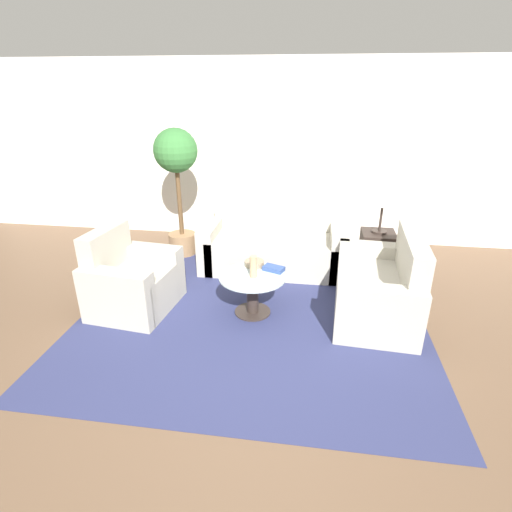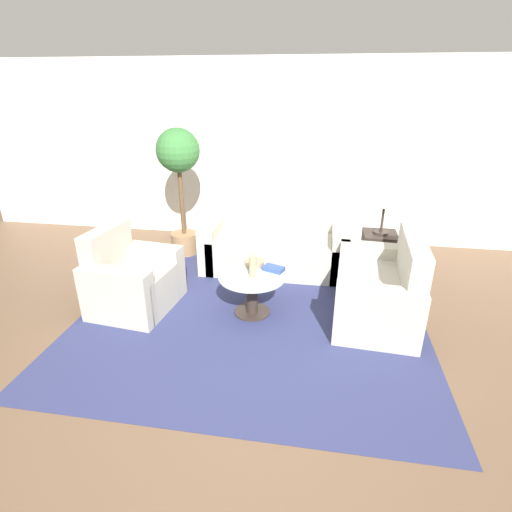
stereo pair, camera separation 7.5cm
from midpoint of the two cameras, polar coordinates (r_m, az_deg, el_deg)
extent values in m
plane|color=brown|center=(3.67, -0.26, -14.20)|extent=(14.00, 14.00, 0.00)
cube|color=white|center=(6.05, 4.77, 14.37)|extent=(10.00, 0.06, 2.60)
cube|color=navy|center=(4.29, -0.04, -8.02)|extent=(3.52, 3.28, 0.01)
cube|color=#B2AD9E|center=(5.19, 3.08, 0.50)|extent=(1.63, 0.83, 0.45)
cube|color=#B2AD9E|center=(5.41, 3.52, 4.07)|extent=(1.63, 0.18, 0.91)
cube|color=#B2AD9E|center=(5.30, -5.71, 1.75)|extent=(0.20, 0.83, 0.59)
cube|color=#B2AD9E|center=(5.15, 12.17, 0.63)|extent=(0.20, 0.83, 0.59)
cube|color=#B2AD9E|center=(4.48, -16.29, -4.39)|extent=(0.83, 0.76, 0.45)
cube|color=#B2AD9E|center=(4.54, -19.71, -1.46)|extent=(0.25, 0.69, 0.88)
cube|color=#B2AD9E|center=(4.20, -18.76, -5.57)|extent=(0.78, 0.28, 0.59)
cube|color=#B2AD9E|center=(4.70, -14.29, -1.81)|extent=(0.78, 0.28, 0.59)
cube|color=#B2AD9E|center=(4.32, 17.09, -5.55)|extent=(0.85, 1.12, 0.45)
cube|color=#B2AD9E|center=(4.26, 21.48, -3.25)|extent=(0.25, 1.08, 0.89)
cube|color=#B2AD9E|center=(4.77, 16.91, -1.75)|extent=(0.80, 0.25, 0.59)
cube|color=#B2AD9E|center=(3.82, 17.56, -8.44)|extent=(0.80, 0.25, 0.59)
cylinder|color=#332823|center=(4.29, -0.04, -7.96)|extent=(0.38, 0.38, 0.02)
cylinder|color=#332823|center=(4.19, -0.04, -5.63)|extent=(0.12, 0.12, 0.42)
cylinder|color=#B2C6C6|center=(4.09, -0.04, -2.97)|extent=(0.69, 0.69, 0.02)
cube|color=#332823|center=(5.11, 17.38, -0.04)|extent=(0.40, 0.40, 0.60)
cylinder|color=#332823|center=(5.00, 17.81, 3.24)|extent=(0.18, 0.18, 0.02)
cylinder|color=#332823|center=(4.95, 18.06, 5.14)|extent=(0.03, 0.03, 0.33)
cone|color=white|center=(4.88, 18.45, 8.15)|extent=(0.30, 0.30, 0.21)
cylinder|color=#93704C|center=(5.80, -9.76, 1.87)|extent=(0.38, 0.38, 0.30)
cylinder|color=brown|center=(5.60, -10.21, 8.01)|extent=(0.06, 0.06, 0.99)
sphere|color=#387538|center=(5.46, -10.71, 14.63)|extent=(0.57, 0.57, 0.57)
cylinder|color=tan|center=(4.01, 0.08, -1.55)|extent=(0.07, 0.07, 0.23)
cylinder|color=gray|center=(4.30, 0.26, -1.04)|extent=(0.21, 0.21, 0.05)
cube|color=#334C8C|center=(4.19, 3.03, -1.83)|extent=(0.24, 0.19, 0.05)
camera|label=1|loc=(0.04, -89.49, 0.22)|focal=28.00mm
camera|label=2|loc=(0.04, 90.51, -0.22)|focal=28.00mm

